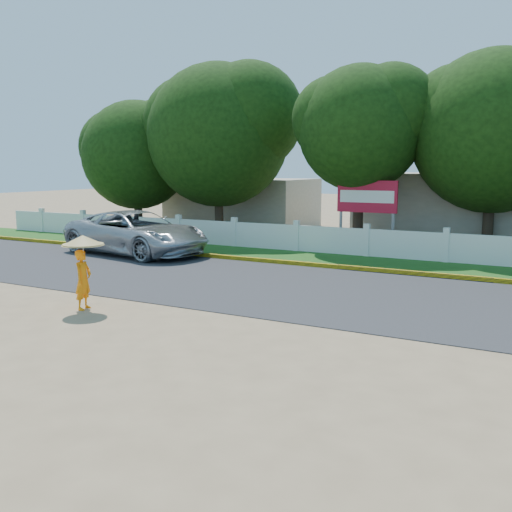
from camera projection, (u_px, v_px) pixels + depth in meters
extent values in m
plane|color=#9E8460|center=(214.00, 326.00, 12.65)|extent=(120.00, 120.00, 0.00)
cube|color=#38383A|center=(296.00, 288.00, 16.57)|extent=(60.00, 7.00, 0.02)
cube|color=#2D601E|center=(354.00, 262.00, 21.14)|extent=(60.00, 3.50, 0.03)
cube|color=yellow|center=(339.00, 267.00, 19.65)|extent=(40.00, 0.18, 0.16)
cube|color=silver|center=(367.00, 243.00, 22.32)|extent=(40.00, 0.10, 1.10)
cube|color=#B7AD99|center=(473.00, 208.00, 26.69)|extent=(10.00, 6.00, 3.20)
cube|color=#B7AD99|center=(242.00, 203.00, 33.64)|extent=(8.00, 5.00, 2.80)
imported|color=#AAAEB2|center=(137.00, 233.00, 22.89)|extent=(6.68, 3.84, 1.75)
imported|color=orange|center=(83.00, 280.00, 14.04)|extent=(0.47, 0.61, 1.49)
cylinder|color=#96979C|center=(84.00, 257.00, 13.93)|extent=(0.02, 0.02, 0.97)
cone|color=tan|center=(83.00, 240.00, 13.87)|extent=(1.02, 1.02, 0.25)
cylinder|color=gray|center=(341.00, 227.00, 23.90)|extent=(0.12, 0.12, 2.00)
cylinder|color=gray|center=(393.00, 230.00, 22.87)|extent=(0.12, 0.12, 2.00)
cube|color=#B4132A|center=(367.00, 197.00, 23.18)|extent=(2.50, 0.12, 1.30)
cube|color=silver|center=(367.00, 197.00, 23.13)|extent=(2.25, 0.02, 0.49)
cylinder|color=#473828|center=(138.00, 208.00, 31.04)|extent=(0.44, 0.44, 2.52)
sphere|color=#1B400E|center=(137.00, 155.00, 30.60)|extent=(5.79, 5.79, 5.79)
cylinder|color=#473828|center=(488.00, 215.00, 23.31)|extent=(0.44, 0.44, 3.09)
sphere|color=#1B400E|center=(494.00, 132.00, 22.80)|extent=(6.52, 6.52, 6.52)
cylinder|color=#473828|center=(219.00, 205.00, 29.10)|extent=(0.44, 0.44, 3.09)
sphere|color=#1B400E|center=(218.00, 135.00, 28.56)|extent=(7.13, 7.13, 7.13)
cylinder|color=#473828|center=(358.00, 206.00, 24.41)|extent=(0.44, 0.44, 3.64)
sphere|color=#1B400E|center=(360.00, 128.00, 23.90)|extent=(5.28, 5.28, 5.28)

